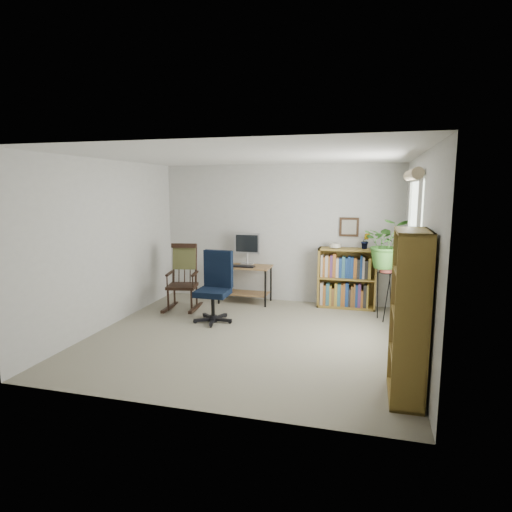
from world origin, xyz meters
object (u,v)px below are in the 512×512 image
(rocking_chair, at_px, (182,277))
(low_bookshelf, at_px, (347,278))
(desk, at_px, (245,284))
(tall_bookshelf, at_px, (409,316))
(office_chair, at_px, (213,287))

(rocking_chair, xyz_separation_m, low_bookshelf, (2.61, 0.84, -0.05))
(desk, height_order, low_bookshelf, low_bookshelf)
(desk, bearing_deg, low_bookshelf, 3.93)
(rocking_chair, bearing_deg, tall_bookshelf, -44.49)
(desk, distance_m, office_chair, 1.23)
(office_chair, bearing_deg, tall_bookshelf, -29.20)
(tall_bookshelf, bearing_deg, desk, 130.09)
(desk, distance_m, tall_bookshelf, 3.86)
(office_chair, xyz_separation_m, low_bookshelf, (1.90, 1.32, -0.04))
(rocking_chair, xyz_separation_m, tall_bookshelf, (3.33, -2.21, 0.26))
(tall_bookshelf, bearing_deg, rocking_chair, 146.47)
(office_chair, xyz_separation_m, rocking_chair, (-0.71, 0.48, 0.01))
(rocking_chair, bearing_deg, low_bookshelf, 6.87)
(rocking_chair, distance_m, tall_bookshelf, 4.00)
(low_bookshelf, bearing_deg, office_chair, -145.14)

